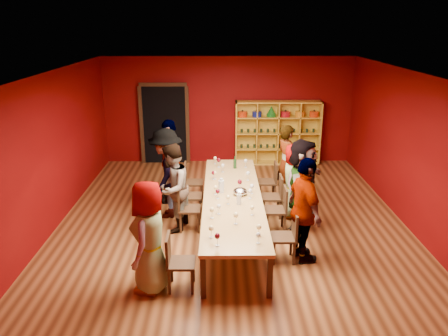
{
  "coord_description": "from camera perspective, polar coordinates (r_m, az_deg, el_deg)",
  "views": [
    {
      "loc": [
        -0.24,
        -7.71,
        3.91
      ],
      "look_at": [
        -0.16,
        0.45,
        1.15
      ],
      "focal_mm": 35.0,
      "sensor_mm": 36.0,
      "label": 1
    }
  ],
  "objects": [
    {
      "name": "wine_glass_2",
      "position": [
        7.48,
        3.69,
        -5.25
      ],
      "size": [
        0.07,
        0.07,
        0.18
      ],
      "color": "silver",
      "rests_on": "tasting_table"
    },
    {
      "name": "wine_glass_5",
      "position": [
        9.56,
        -0.17,
        0.27
      ],
      "size": [
        0.08,
        0.08,
        0.2
      ],
      "color": "silver",
      "rests_on": "tasting_table"
    },
    {
      "name": "chair_person_left_4",
      "position": [
        9.9,
        -4.42,
        -1.55
      ],
      "size": [
        0.42,
        0.42,
        0.89
      ],
      "color": "black",
      "rests_on": "ground"
    },
    {
      "name": "chair_person_right_2",
      "position": [
        8.53,
        7.25,
        -5.08
      ],
      "size": [
        0.42,
        0.42,
        0.89
      ],
      "color": "black",
      "rests_on": "ground"
    },
    {
      "name": "person_left_3",
      "position": [
        9.03,
        -7.52,
        -0.71
      ],
      "size": [
        0.65,
        1.27,
        1.87
      ],
      "primitive_type": "imported",
      "rotation": [
        0.0,
        0.0,
        -1.7
      ],
      "color": "silver",
      "rests_on": "ground"
    },
    {
      "name": "wine_glass_20",
      "position": [
        9.89,
        2.85,
        0.89
      ],
      "size": [
        0.08,
        0.08,
        0.2
      ],
      "color": "silver",
      "rests_on": "tasting_table"
    },
    {
      "name": "tasting_table",
      "position": [
        8.36,
        1.11,
        -3.92
      ],
      "size": [
        1.1,
        4.5,
        0.75
      ],
      "color": "#A67E45",
      "rests_on": "ground"
    },
    {
      "name": "wine_glass_8",
      "position": [
        9.13,
        -1.4,
        -0.68
      ],
      "size": [
        0.08,
        0.08,
        0.19
      ],
      "color": "silver",
      "rests_on": "tasting_table"
    },
    {
      "name": "wine_glass_9",
      "position": [
        8.33,
        -1.11,
        -2.62
      ],
      "size": [
        0.08,
        0.08,
        0.19
      ],
      "color": "silver",
      "rests_on": "tasting_table"
    },
    {
      "name": "spittoon_bowl",
      "position": [
        8.35,
        2.13,
        -3.11
      ],
      "size": [
        0.27,
        0.27,
        0.15
      ],
      "primitive_type": "ellipsoid",
      "color": "#B9BBC0",
      "rests_on": "tasting_table"
    },
    {
      "name": "chair_person_left_3",
      "position": [
        9.15,
        -4.74,
        -3.31
      ],
      "size": [
        0.42,
        0.42,
        0.89
      ],
      "color": "black",
      "rests_on": "ground"
    },
    {
      "name": "wine_glass_7",
      "position": [
        6.73,
        -1.69,
        -7.95
      ],
      "size": [
        0.08,
        0.08,
        0.2
      ],
      "color": "silver",
      "rests_on": "tasting_table"
    },
    {
      "name": "chair_person_left_2",
      "position": [
        8.55,
        -5.05,
        -4.95
      ],
      "size": [
        0.42,
        0.42,
        0.89
      ],
      "color": "black",
      "rests_on": "ground"
    },
    {
      "name": "carafe_a",
      "position": [
        8.43,
        -0.36,
        -2.38
      ],
      "size": [
        0.15,
        0.15,
        0.29
      ],
      "color": "silver",
      "rests_on": "tasting_table"
    },
    {
      "name": "wine_bottle",
      "position": [
        9.82,
        1.44,
        0.57
      ],
      "size": [
        0.08,
        0.08,
        0.29
      ],
      "color": "#143818",
      "rests_on": "tasting_table"
    },
    {
      "name": "person_right_4",
      "position": [
        9.89,
        8.17,
        0.62
      ],
      "size": [
        0.64,
        0.75,
        1.76
      ],
      "primitive_type": "imported",
      "rotation": [
        0.0,
        0.0,
        1.88
      ],
      "color": "#4D4D52",
      "rests_on": "ground"
    },
    {
      "name": "wine_glass_17",
      "position": [
        10.12,
        -1.17,
        1.24
      ],
      "size": [
        0.07,
        0.07,
        0.18
      ],
      "color": "silver",
      "rests_on": "tasting_table"
    },
    {
      "name": "chair_person_right_4",
      "position": [
        9.97,
        6.09,
        -1.47
      ],
      "size": [
        0.42,
        0.42,
        0.89
      ],
      "color": "black",
      "rests_on": "ground"
    },
    {
      "name": "person_right_3",
      "position": [
        9.08,
        9.08,
        -1.67
      ],
      "size": [
        0.68,
        0.87,
        1.58
      ],
      "primitive_type": "imported",
      "rotation": [
        0.0,
        0.0,
        1.18
      ],
      "color": "#537CAC",
      "rests_on": "ground"
    },
    {
      "name": "wine_glass_6",
      "position": [
        6.58,
        4.5,
        -8.78
      ],
      "size": [
        0.07,
        0.07,
        0.18
      ],
      "color": "silver",
      "rests_on": "tasting_table"
    },
    {
      "name": "room_shell",
      "position": [
        8.09,
        1.15,
        1.33
      ],
      "size": [
        7.1,
        9.1,
        3.04
      ],
      "color": "#572E17",
      "rests_on": "ground"
    },
    {
      "name": "wine_glass_3",
      "position": [
        6.79,
        4.57,
        -7.76
      ],
      "size": [
        0.08,
        0.08,
        0.2
      ],
      "color": "silver",
      "rests_on": "tasting_table"
    },
    {
      "name": "wine_glass_15",
      "position": [
        7.9,
        0.53,
        -3.87
      ],
      "size": [
        0.07,
        0.07,
        0.18
      ],
      "color": "silver",
      "rests_on": "tasting_table"
    },
    {
      "name": "chair_person_left_0",
      "position": [
        6.77,
        -6.31,
        -11.76
      ],
      "size": [
        0.42,
        0.42,
        0.89
      ],
      "color": "black",
      "rests_on": "ground"
    },
    {
      "name": "wine_glass_0",
      "position": [
        8.16,
        3.43,
        -3.08
      ],
      "size": [
        0.08,
        0.08,
        0.19
      ],
      "color": "silver",
      "rests_on": "tasting_table"
    },
    {
      "name": "wine_glass_12",
      "position": [
        9.13,
        -1.2,
        -0.69
      ],
      "size": [
        0.07,
        0.07,
        0.18
      ],
      "color": "silver",
      "rests_on": "tasting_table"
    },
    {
      "name": "wine_glass_1",
      "position": [
        7.35,
        -1.59,
        -5.53
      ],
      "size": [
        0.08,
        0.08,
        0.2
      ],
      "color": "silver",
      "rests_on": "tasting_table"
    },
    {
      "name": "chair_person_right_1",
      "position": [
        7.53,
        8.36,
        -8.49
      ],
      "size": [
        0.42,
        0.42,
        0.89
      ],
      "color": "black",
      "rests_on": "ground"
    },
    {
      "name": "person_left_0",
      "position": [
        6.64,
        -9.72,
        -8.89
      ],
      "size": [
        0.61,
        0.92,
        1.74
      ],
      "primitive_type": "imported",
      "rotation": [
        0.0,
        0.0,
        -1.75
      ],
      "color": "tan",
      "rests_on": "ground"
    },
    {
      "name": "person_right_2",
      "position": [
        8.43,
        10.11,
        -2.35
      ],
      "size": [
        1.02,
        1.79,
        1.85
      ],
      "primitive_type": "imported",
      "rotation": [
        0.0,
        0.0,
        1.25
      ],
      "color": "#141C37",
      "rests_on": "ground"
    },
    {
      "name": "wine_glass_18",
      "position": [
        8.54,
        2.07,
        -1.89
      ],
      "size": [
        0.09,
        0.09,
        0.22
      ],
      "color": "silver",
      "rests_on": "tasting_table"
    },
    {
      "name": "shelving_unit",
      "position": [
        12.49,
        6.99,
        4.99
      ],
      "size": [
        2.4,
        0.4,
        1.8
      ],
      "color": "gold",
      "rests_on": "ground"
    },
    {
      "name": "doorway",
      "position": [
        12.56,
        -7.74,
        5.69
      ],
      "size": [
        1.4,
        0.17,
        2.3
      ],
      "color": "black",
      "rests_on": "ground"
    },
    {
      "name": "person_left_4",
      "position": [
        9.8,
        -7.03,
        0.93
      ],
      "size": [
        0.55,
        1.13,
        1.89
      ],
      "primitive_type": "imported",
      "rotation": [
        0.0,
        0.0,
        -1.53
      ],
      "color": "#121A34",
      "rests_on": "ground"
    },
    {
      "name": "wine_glass_16",
      "position": [
        9.07,
        3.16,
        -0.76
      ],
      "size": [
        0.08,
        0.08,
        0.2
      ],
      "color": "silver",
      "rests_on": "tasting_table"
    },
    {
      "name": "wine_glass_4",
      "position": [
        9.87,
        -0.7,
        0.99
      ],
      "size": [
        0.09,
        0.09,
        0.22
      ],
      "color": "silver",
      "rests_on": "tasting_table"
    },
    {
      "name": "chair_person_right_3",
      "position": [
        9.14,
        6.71,
        -3.41
      ],
      "size": [
        0.42,
        0.42,
        0.89
      ],
      "color": "black",
      "rests_on": "ground"
    },
    {
      "name": "person_left_2",
      "position": [
        8.43,
        -6.79,
        -2.63
      ],
      "size": [
        0.64,
        0.92,
        1.74
      ],
      "primitive_type": "imported",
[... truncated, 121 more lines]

